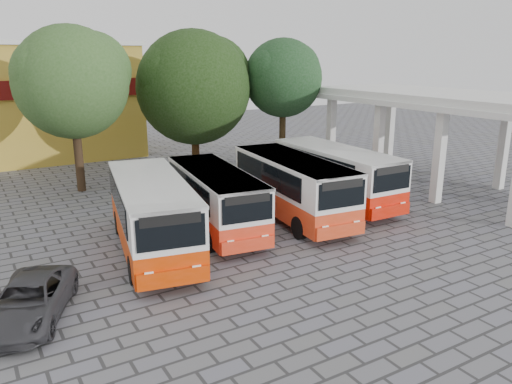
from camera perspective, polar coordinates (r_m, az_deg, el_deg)
ground at (r=20.97m, az=9.66°, el=-5.54°), size 90.00×90.00×0.00m
terminal_shelter at (r=30.08m, az=20.71°, el=9.70°), size 6.80×15.80×5.40m
bus_far_left at (r=19.43m, az=-11.80°, el=-2.15°), size 3.86×8.37×2.89m
bus_centre_left at (r=21.57m, az=-4.67°, el=-0.45°), size 3.19×7.64×2.66m
bus_centre_right at (r=23.09m, az=4.22°, el=0.93°), size 3.21×8.15×2.86m
bus_far_right at (r=25.68m, az=9.08°, el=2.27°), size 2.61×7.98×2.86m
tree_left at (r=28.93m, az=-20.24°, el=12.07°), size 6.31×6.01×8.99m
tree_middle at (r=32.12m, az=-7.03°, el=12.19°), size 7.47×7.11×8.97m
tree_right at (r=33.28m, az=3.19°, el=13.16°), size 5.32×5.07×8.47m
parked_car at (r=16.14m, az=-24.51°, el=-11.22°), size 3.50×4.63×1.17m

